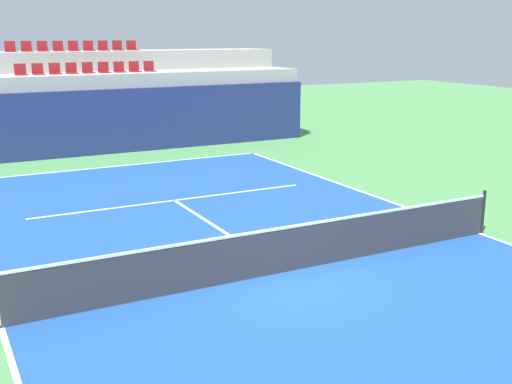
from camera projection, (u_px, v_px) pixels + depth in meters
name	position (u px, v px, depth m)	size (l,w,h in m)	color
ground_plane	(286.00, 272.00, 12.94)	(80.00, 80.00, 0.00)	#4C8C4C
court_surface	(286.00, 272.00, 12.94)	(11.00, 24.00, 0.01)	#1E4C99
baseline_far	(121.00, 166.00, 23.19)	(11.00, 0.10, 0.00)	white
sideline_left	(1.00, 328.00, 10.47)	(0.10, 24.00, 0.00)	white
sideline_right	(480.00, 233.00, 15.40)	(0.10, 24.00, 0.00)	white
service_line_far	(175.00, 200.00, 18.43)	(8.26, 0.10, 0.00)	white
centre_service_line	(220.00, 230.00, 15.68)	(0.10, 6.40, 0.00)	white
back_wall	(100.00, 122.00, 25.17)	(18.48, 0.30, 2.57)	navy
stands_tier_lower	(91.00, 112.00, 26.26)	(18.48, 2.40, 3.13)	#9E9E99
stands_tier_upper	(78.00, 97.00, 28.22)	(18.48, 2.40, 3.96)	#9E9E99
seating_row_lower	(88.00, 70.00, 25.93)	(5.68, 0.44, 0.44)	maroon
seating_row_upper	(74.00, 48.00, 27.79)	(5.68, 0.44, 0.44)	maroon
tennis_net	(286.00, 249.00, 12.82)	(11.08, 0.08, 1.07)	black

